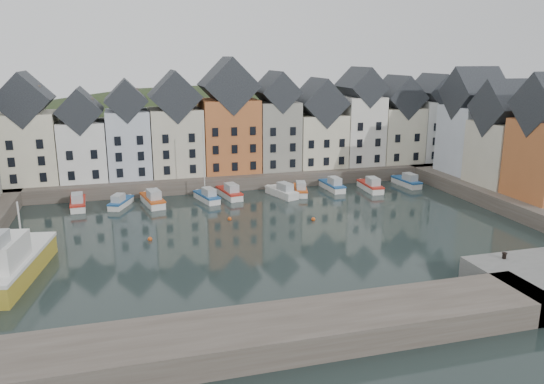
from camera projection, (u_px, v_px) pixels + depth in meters
name	position (u px, v px, depth m)	size (l,w,h in m)	color
ground	(278.00, 238.00, 59.69)	(260.00, 260.00, 0.00)	black
far_quay	(227.00, 174.00, 87.40)	(90.00, 16.00, 2.00)	#4A4239
right_quay	(533.00, 199.00, 71.94)	(14.00, 54.00, 2.00)	#4A4239
near_wall	(229.00, 340.00, 36.31)	(50.00, 6.00, 2.00)	#4A4239
hillside	(206.00, 233.00, 116.37)	(153.60, 70.40, 64.00)	#1E2F17
far_terrace	(248.00, 127.00, 84.41)	(72.37, 8.16, 17.78)	beige
right_terrace	(508.00, 136.00, 74.43)	(8.30, 24.25, 16.36)	silver
mooring_buoys	(234.00, 225.00, 63.57)	(20.50, 5.50, 0.50)	#C54D17
boat_a	(78.00, 203.00, 71.08)	(2.29, 6.34, 2.40)	silver
boat_b	(120.00, 202.00, 71.75)	(3.64, 5.58, 2.06)	silver
boat_c	(153.00, 200.00, 72.50)	(3.24, 6.83, 2.52)	silver
boat_d	(207.00, 196.00, 74.50)	(3.19, 6.05, 11.06)	silver
boat_e	(230.00, 193.00, 76.41)	(3.00, 6.49, 2.40)	silver
boat_f	(282.00, 192.00, 76.99)	(3.68, 6.44, 2.36)	silver
boat_g	(300.00, 190.00, 78.29)	(3.18, 6.02, 2.21)	silver
boat_h	(333.00, 185.00, 80.77)	(2.19, 6.13, 2.32)	silver
boat_i	(371.00, 186.00, 80.33)	(2.20, 6.32, 2.40)	silver
boat_j	(407.00, 182.00, 83.26)	(2.38, 6.16, 2.31)	silver
large_vessel	(12.00, 264.00, 47.85)	(5.94, 13.90, 7.01)	#AC982E
mooring_bollard	(504.00, 255.00, 48.07)	(0.48, 0.48, 0.56)	black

